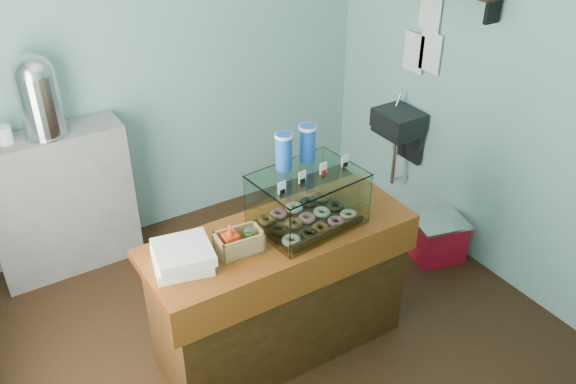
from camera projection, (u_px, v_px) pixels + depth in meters
ground at (262, 322)px, 4.15m from camera, size 3.50×3.50×0.00m
room_shell at (258, 85)px, 3.27m from camera, size 3.54×3.04×2.82m
counter at (280, 291)px, 3.72m from camera, size 1.60×0.60×0.90m
back_shelf at (62, 203)px, 4.41m from camera, size 1.00×0.32×1.10m
display_case at (305, 196)px, 3.51m from camera, size 0.64×0.49×0.54m
condiment_crate at (238, 242)px, 3.31m from camera, size 0.26×0.17×0.19m
pastry_boxes at (182, 256)px, 3.21m from camera, size 0.35×0.36×0.12m
coffee_urn at (38, 93)px, 3.96m from camera, size 0.31×0.31×0.56m
red_cooler at (438, 239)px, 4.67m from camera, size 0.44×0.38×0.34m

